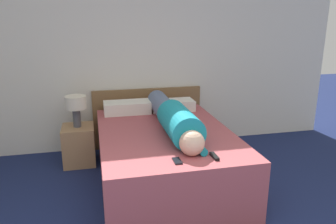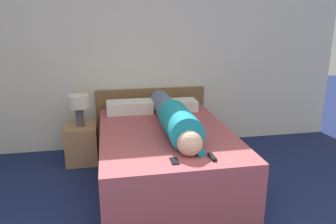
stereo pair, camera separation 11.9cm
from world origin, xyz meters
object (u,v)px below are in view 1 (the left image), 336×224
object	(u,v)px
nightstand	(79,145)
table_lamp	(76,105)
pillow_near_headboard	(127,107)
person_lying	(174,118)
cell_phone	(177,161)
bed	(165,156)
pillow_second	(172,105)
tv_remote	(214,156)

from	to	relation	value
nightstand	table_lamp	size ratio (longest dim) A/B	1.25
pillow_near_headboard	nightstand	bearing A→B (deg)	-174.63
table_lamp	person_lying	xyz separation A→B (m)	(1.03, -0.73, -0.02)
nightstand	cell_phone	world-z (taller)	cell_phone
bed	table_lamp	bearing A→B (deg)	142.64
bed	pillow_near_headboard	xyz separation A→B (m)	(-0.32, 0.77, 0.37)
table_lamp	nightstand	bearing A→B (deg)	-90.00
pillow_second	tv_remote	xyz separation A→B (m)	(-0.00, -1.54, -0.05)
table_lamp	cell_phone	distance (m)	1.73
nightstand	tv_remote	size ratio (longest dim) A/B	3.18
nightstand	person_lying	xyz separation A→B (m)	(1.03, -0.73, 0.50)
nightstand	cell_phone	distance (m)	1.76
person_lying	cell_phone	bearing A→B (deg)	-101.77
nightstand	pillow_second	xyz separation A→B (m)	(1.20, 0.06, 0.42)
nightstand	cell_phone	bearing A→B (deg)	-59.82
bed	table_lamp	world-z (taller)	table_lamp
nightstand	pillow_near_headboard	bearing A→B (deg)	5.37
person_lying	cell_phone	size ratio (longest dim) A/B	13.11
bed	cell_phone	bearing A→B (deg)	-94.89
nightstand	person_lying	distance (m)	1.35
tv_remote	nightstand	bearing A→B (deg)	128.95
table_lamp	pillow_second	world-z (taller)	table_lamp
nightstand	table_lamp	world-z (taller)	table_lamp
bed	pillow_near_headboard	distance (m)	0.91
pillow_second	tv_remote	world-z (taller)	pillow_second
person_lying	pillow_near_headboard	bearing A→B (deg)	117.52
nightstand	tv_remote	bearing A→B (deg)	-51.05
person_lying	tv_remote	bearing A→B (deg)	-77.06
table_lamp	person_lying	world-z (taller)	person_lying
cell_phone	bed	bearing A→B (deg)	85.11
table_lamp	pillow_second	bearing A→B (deg)	2.75
nightstand	table_lamp	xyz separation A→B (m)	(0.00, 0.00, 0.51)
person_lying	table_lamp	bearing A→B (deg)	144.63
table_lamp	pillow_near_headboard	size ratio (longest dim) A/B	0.66
pillow_second	tv_remote	size ratio (longest dim) A/B	3.66
tv_remote	pillow_second	bearing A→B (deg)	89.84
pillow_second	cell_phone	world-z (taller)	pillow_second
nightstand	table_lamp	bearing A→B (deg)	90.00
pillow_near_headboard	cell_phone	bearing A→B (deg)	-80.81
person_lying	pillow_near_headboard	distance (m)	0.89
pillow_near_headboard	tv_remote	world-z (taller)	pillow_near_headboard
bed	table_lamp	size ratio (longest dim) A/B	5.12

